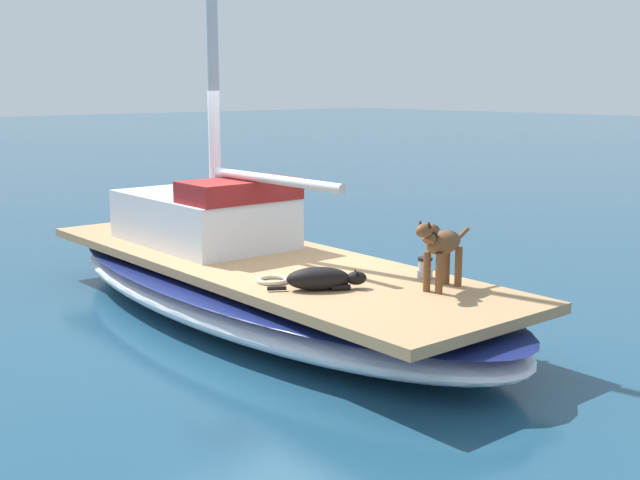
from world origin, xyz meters
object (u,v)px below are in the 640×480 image
Objects in this scene: deck_winch at (425,268)px; sailboat_main at (261,286)px; dog_brown at (441,246)px; coiled_rope at (273,280)px; dog_black at (322,279)px.

sailboat_main is at bearing 109.62° from deck_winch.
dog_brown is 2.89× the size of coiled_rope.
sailboat_main is at bearing 100.23° from dog_brown.
deck_winch is at bearing -16.74° from dog_black.
coiled_rope is at bearing 145.24° from deck_winch.
dog_black is 0.90× the size of dog_brown.
dog_brown is (0.84, -0.74, 0.32)m from dog_black.
sailboat_main is 8.65× the size of dog_black.
dog_black is 4.03× the size of deck_winch.
coiled_rope is (-1.00, 1.28, -0.40)m from dog_brown.
dog_brown is at bearing -51.90° from coiled_rope.
dog_brown reaches higher than deck_winch.
sailboat_main is 2.00m from deck_winch.
dog_brown is at bearing -79.77° from sailboat_main.
deck_winch reaches higher than coiled_rope.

